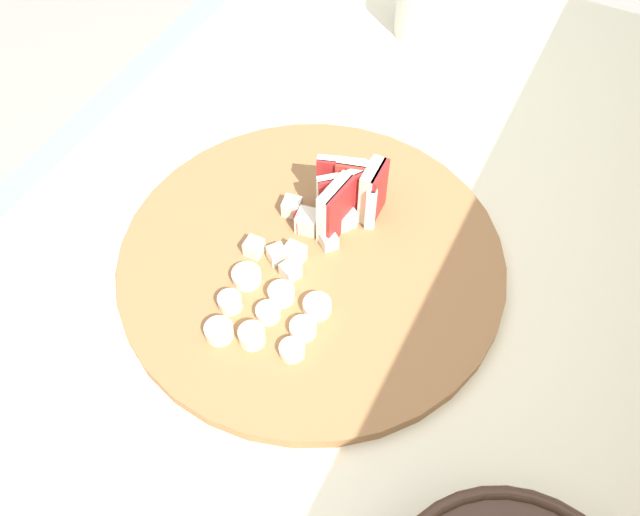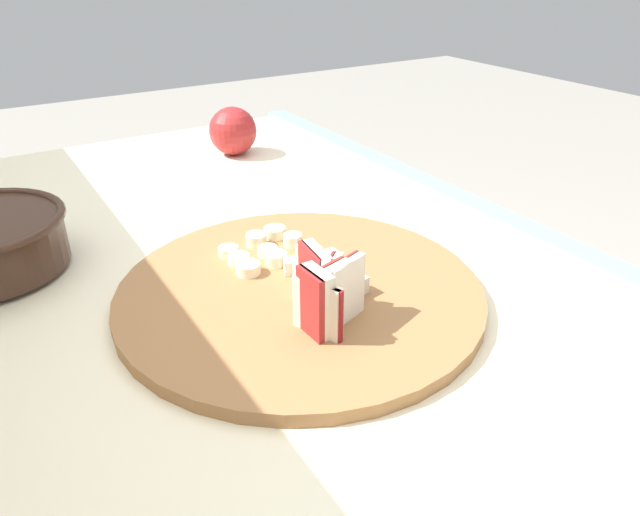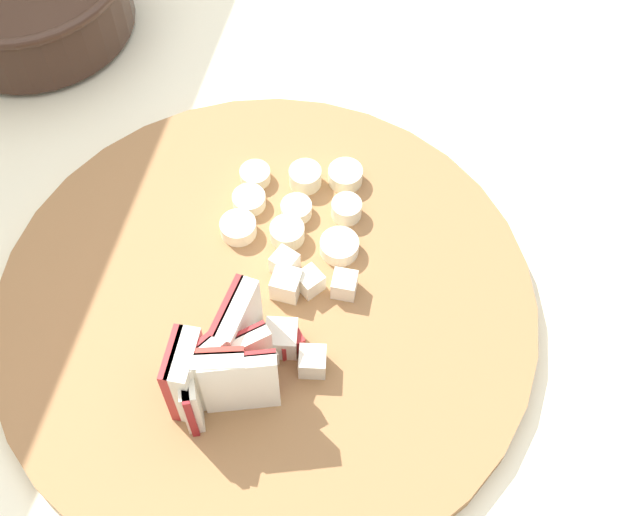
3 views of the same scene
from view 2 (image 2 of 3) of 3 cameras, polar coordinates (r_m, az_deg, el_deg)
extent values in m
cube|color=#7A9EAD|center=(0.86, 16.17, 3.36)|extent=(1.27, 0.04, 0.04)
cylinder|color=olive|center=(0.63, -1.93, -3.31)|extent=(0.38, 0.38, 0.01)
cube|color=#A32323|center=(0.56, 2.12, -3.06)|extent=(0.02, 0.05, 0.06)
cube|color=white|center=(0.55, 2.54, -3.23)|extent=(0.02, 0.05, 0.06)
cube|color=#B22D23|center=(0.55, 0.68, -3.60)|extent=(0.02, 0.04, 0.06)
cube|color=beige|center=(0.54, 1.20, -3.85)|extent=(0.02, 0.05, 0.06)
cube|color=#A32323|center=(0.56, 0.74, -2.96)|extent=(0.03, 0.04, 0.06)
cube|color=#EFE5CC|center=(0.56, 1.24, -3.03)|extent=(0.04, 0.04, 0.06)
cube|color=#A32323|center=(0.55, -0.14, -3.69)|extent=(0.03, 0.02, 0.06)
cube|color=white|center=(0.55, 0.49, -3.69)|extent=(0.04, 0.03, 0.06)
cube|color=#A32323|center=(0.57, -0.96, -2.08)|extent=(0.05, 0.01, 0.06)
cube|color=white|center=(0.57, -0.31, -1.93)|extent=(0.05, 0.02, 0.06)
cube|color=#A32323|center=(0.53, -0.94, -4.48)|extent=(0.04, 0.01, 0.06)
cube|color=beige|center=(0.54, -0.21, -4.21)|extent=(0.04, 0.02, 0.06)
cube|color=maroon|center=(0.54, -0.42, -5.02)|extent=(0.05, 0.02, 0.05)
cube|color=beige|center=(0.54, -0.03, -4.73)|extent=(0.05, 0.03, 0.05)
cube|color=white|center=(0.64, -2.76, -0.76)|extent=(0.02, 0.02, 0.02)
cube|color=beige|center=(0.65, -0.65, -0.70)|extent=(0.02, 0.02, 0.02)
cube|color=beige|center=(0.61, 3.59, -2.57)|extent=(0.02, 0.02, 0.02)
cube|color=beige|center=(0.60, 1.10, -2.58)|extent=(0.02, 0.02, 0.02)
cube|color=#A32323|center=(0.61, 1.48, -2.63)|extent=(0.02, 0.02, 0.02)
cube|color=white|center=(0.57, -0.21, -4.36)|extent=(0.03, 0.03, 0.02)
cube|color=beige|center=(0.63, -1.54, -1.17)|extent=(0.02, 0.02, 0.02)
cube|color=#EFE5CC|center=(0.59, 1.09, -3.66)|extent=(0.02, 0.02, 0.02)
cube|color=#EFE5CC|center=(0.66, 1.03, -0.03)|extent=(0.02, 0.02, 0.02)
cube|color=#EFE5CC|center=(0.60, -1.80, -3.18)|extent=(0.02, 0.02, 0.02)
cylinder|color=white|center=(0.68, -1.18, 0.65)|extent=(0.03, 0.03, 0.01)
cylinder|color=#F4EAC6|center=(0.70, -2.66, 1.75)|extent=(0.02, 0.02, 0.01)
cylinder|color=beige|center=(0.73, -4.38, 2.49)|extent=(0.03, 0.03, 0.01)
cylinder|color=beige|center=(0.66, -4.25, -0.05)|extent=(0.03, 0.03, 0.01)
cylinder|color=#F4EAC6|center=(0.68, -5.06, 0.66)|extent=(0.02, 0.02, 0.01)
cylinder|color=beige|center=(0.71, -6.15, 1.75)|extent=(0.02, 0.02, 0.02)
cylinder|color=#F4EAC6|center=(0.65, -6.94, -1.01)|extent=(0.03, 0.03, 0.01)
cylinder|color=#F4EAC6|center=(0.67, -7.85, -0.12)|extent=(0.02, 0.02, 0.01)
cylinder|color=beige|center=(0.69, -8.82, 0.65)|extent=(0.02, 0.02, 0.01)
sphere|color=#A32323|center=(1.07, -8.40, 12.02)|extent=(0.08, 0.08, 0.08)
camera|label=1|loc=(0.85, -34.03, 39.31)|focal=37.70mm
camera|label=3|loc=(0.47, 46.82, 50.23)|focal=48.96mm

